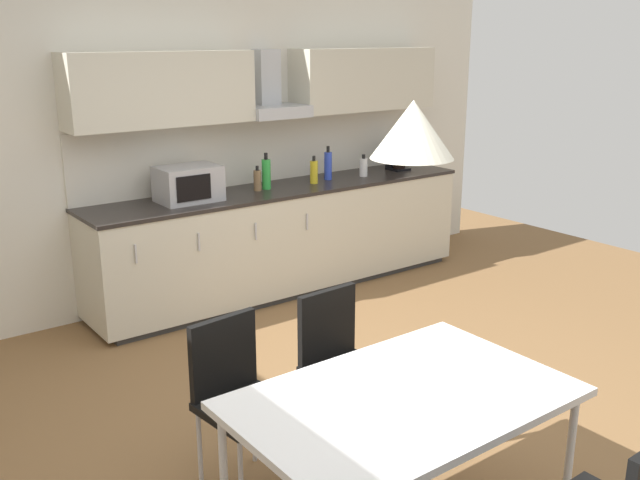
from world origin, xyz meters
The scene contains 16 objects.
ground_plane centered at (0.00, 0.00, -0.01)m, with size 9.38×7.62×0.02m, color brown.
wall_back centered at (0.00, 2.59, 1.40)m, with size 7.50×0.10×2.80m, color silver.
kitchen_counter centered at (1.11, 2.21, 0.47)m, with size 3.55×0.69×0.93m.
backsplash_tile centered at (1.11, 2.53, 1.21)m, with size 3.53×0.02×0.56m, color silver.
upper_wall_cabinets centered at (1.11, 2.37, 1.79)m, with size 3.53×0.40×0.56m.
microwave centered at (0.20, 2.21, 1.07)m, with size 0.48×0.35×0.28m.
coffee_maker centered at (2.45, 2.23, 1.08)m, with size 0.18×0.19×0.30m.
bottle_yellow centered at (1.41, 2.18, 1.03)m, with size 0.07×0.07×0.24m.
bottle_brown centered at (0.85, 2.22, 1.02)m, with size 0.07×0.07×0.21m.
bottle_white centered at (1.97, 2.17, 1.02)m, with size 0.08×0.08×0.20m.
bottle_green centered at (0.94, 2.23, 1.06)m, with size 0.08×0.08×0.31m.
bottle_blue centered at (1.61, 2.24, 1.06)m, with size 0.07×0.07×0.30m.
dining_table centered at (-0.37, -0.88, 0.70)m, with size 1.42×0.91×0.75m.
chair_far_right centered at (-0.06, -0.05, 0.53)m, with size 0.42×0.42×0.87m.
chair_far_left centered at (-0.70, -0.05, 0.53)m, with size 0.44×0.44×0.87m.
pendant_lamp centered at (-0.37, -0.88, 1.86)m, with size 0.32×0.32×0.22m, color silver.
Camera 1 is at (-2.26, -2.83, 2.20)m, focal length 40.00 mm.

